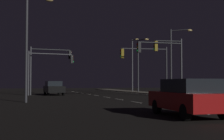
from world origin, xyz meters
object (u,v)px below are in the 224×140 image
(car, at_px, (188,97))
(street_lamp_across_street, at_px, (140,60))
(street_lamp_mid_block, at_px, (31,38))
(traffic_light_far_left, at_px, (50,64))
(traffic_light_mid_left, at_px, (170,56))
(street_lamp_corner, at_px, (133,60))
(traffic_light_near_left, at_px, (49,61))
(traffic_light_far_center, at_px, (146,60))
(car_oncoming, at_px, (54,88))
(traffic_light_mid_right, at_px, (162,56))
(street_lamp_far_end, at_px, (175,55))

(car, xyz_separation_m, street_lamp_across_street, (8.76, 27.22, 3.65))
(street_lamp_mid_block, height_order, street_lamp_across_street, street_lamp_mid_block)
(car, relative_size, traffic_light_far_left, 0.87)
(traffic_light_mid_left, height_order, street_lamp_corner, street_lamp_corner)
(street_lamp_across_street, bearing_deg, car, -107.84)
(street_lamp_corner, bearing_deg, street_lamp_mid_block, -128.41)
(traffic_light_far_left, distance_m, street_lamp_across_street, 12.70)
(car, height_order, street_lamp_corner, street_lamp_corner)
(traffic_light_far_left, bearing_deg, traffic_light_near_left, 92.76)
(traffic_light_mid_left, distance_m, traffic_light_far_center, 3.10)
(traffic_light_mid_left, relative_size, street_lamp_across_street, 0.78)
(street_lamp_across_street, xyz_separation_m, street_lamp_corner, (0.21, 3.04, 0.21))
(car, height_order, car_oncoming, same)
(traffic_light_mid_right, relative_size, street_lamp_corner, 0.71)
(car_oncoming, relative_size, street_lamp_mid_block, 0.57)
(street_lamp_far_end, relative_size, street_lamp_mid_block, 0.92)
(car, xyz_separation_m, street_lamp_far_end, (9.63, 19.08, 3.68))
(traffic_light_far_left, xyz_separation_m, street_lamp_corner, (12.42, 6.40, 1.16))
(traffic_light_mid_left, height_order, street_lamp_across_street, street_lamp_across_street)
(traffic_light_near_left, bearing_deg, traffic_light_far_left, -87.24)
(street_lamp_across_street, bearing_deg, traffic_light_mid_left, -97.62)
(car, xyz_separation_m, traffic_light_mid_left, (7.20, 15.52, 3.16))
(traffic_light_near_left, bearing_deg, street_lamp_far_end, -22.34)
(car, bearing_deg, traffic_light_near_left, 98.09)
(traffic_light_far_center, distance_m, street_lamp_mid_block, 13.75)
(traffic_light_mid_left, relative_size, street_lamp_corner, 0.74)
(car, bearing_deg, traffic_light_far_center, 72.30)
(car_oncoming, bearing_deg, traffic_light_far_left, -175.40)
(street_lamp_across_street, bearing_deg, street_lamp_mid_block, -132.98)
(traffic_light_far_left, xyz_separation_m, street_lamp_far_end, (13.08, -4.78, 0.97))
(street_lamp_mid_block, xyz_separation_m, street_lamp_across_street, (14.76, 15.84, -0.17))
(car, bearing_deg, street_lamp_mid_block, 117.81)
(traffic_light_near_left, distance_m, street_lamp_far_end, 14.18)
(car_oncoming, bearing_deg, traffic_light_mid_right, -42.28)
(street_lamp_mid_block, bearing_deg, traffic_light_mid_left, 17.43)
(car, bearing_deg, traffic_light_far_left, 98.22)
(traffic_light_near_left, distance_m, street_lamp_corner, 13.75)
(car, distance_m, traffic_light_far_left, 24.26)
(traffic_light_mid_right, distance_m, street_lamp_far_end, 4.97)
(traffic_light_mid_left, bearing_deg, traffic_light_far_left, 141.93)
(traffic_light_far_left, relative_size, street_lamp_far_end, 0.72)
(traffic_light_near_left, xyz_separation_m, traffic_light_far_center, (9.32, -6.17, -0.13))
(traffic_light_far_left, xyz_separation_m, traffic_light_far_center, (9.29, -5.56, 0.23))
(traffic_light_far_center, xyz_separation_m, street_lamp_across_street, (2.92, 8.93, 0.72))
(traffic_light_far_center, xyz_separation_m, street_lamp_far_end, (3.79, 0.79, 0.74))
(car, bearing_deg, street_lamp_corner, 73.49)
(car_oncoming, distance_m, street_lamp_mid_block, 13.43)
(traffic_light_near_left, bearing_deg, car, -81.91)
(car, relative_size, car_oncoming, 1.00)
(street_lamp_corner, bearing_deg, traffic_light_far_center, -104.65)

